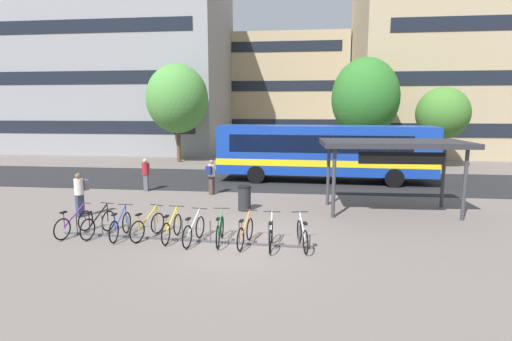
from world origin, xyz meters
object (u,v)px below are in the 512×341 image
(commuter_grey_pack_0, at_px, (80,192))
(commuter_grey_pack_1, at_px, (146,172))
(parked_bicycle_orange_7, at_px, (245,233))
(parked_bicycle_silver_9, at_px, (302,235))
(street_tree_0, at_px, (177,99))
(parked_bicycle_yellow_3, at_px, (148,226))
(parked_bicycle_silver_5, at_px, (194,231))
(parked_bicycle_yellow_4, at_px, (172,228))
(parked_bicycle_white_8, at_px, (271,235))
(trash_bin, at_px, (244,198))
(parked_bicycle_purple_0, at_px, (74,224))
(parked_bicycle_green_6, at_px, (220,231))
(city_bus, at_px, (325,151))
(parked_bicycle_blue_2, at_px, (120,226))
(transit_shelter, at_px, (393,146))
(commuter_navy_pack_2, at_px, (211,175))
(street_tree_2, at_px, (365,98))
(parked_bicycle_black_1, at_px, (98,224))
(street_tree_1, at_px, (443,114))

(commuter_grey_pack_0, relative_size, commuter_grey_pack_1, 1.03)
(parked_bicycle_orange_7, relative_size, parked_bicycle_silver_9, 1.01)
(commuter_grey_pack_0, height_order, street_tree_0, street_tree_0)
(parked_bicycle_yellow_3, xyz_separation_m, parked_bicycle_silver_5, (1.60, -0.28, 0.00))
(parked_bicycle_yellow_4, bearing_deg, parked_bicycle_white_8, -93.88)
(parked_bicycle_silver_5, height_order, trash_bin, trash_bin)
(parked_bicycle_purple_0, xyz_separation_m, parked_bicycle_green_6, (4.92, -0.16, 0.00))
(city_bus, xyz_separation_m, parked_bicycle_green_6, (-3.77, -11.03, -1.39))
(parked_bicycle_blue_2, relative_size, trash_bin, 1.67)
(commuter_grey_pack_1, bearing_deg, parked_bicycle_white_8, 33.15)
(commuter_grey_pack_1, bearing_deg, parked_bicycle_yellow_4, 18.12)
(parked_bicycle_silver_9, distance_m, transit_shelter, 6.22)
(parked_bicycle_purple_0, bearing_deg, commuter_grey_pack_0, 37.72)
(trash_bin, bearing_deg, parked_bicycle_yellow_4, -114.14)
(parked_bicycle_purple_0, height_order, parked_bicycle_silver_9, same)
(parked_bicycle_white_8, xyz_separation_m, commuter_navy_pack_2, (-3.47, 7.04, 0.60))
(commuter_grey_pack_0, bearing_deg, street_tree_2, 170.69)
(parked_bicycle_black_1, xyz_separation_m, commuter_grey_pack_0, (-1.83, 2.09, 0.61))
(street_tree_0, relative_size, street_tree_2, 0.96)
(parked_bicycle_yellow_3, bearing_deg, trash_bin, -17.53)
(parked_bicycle_black_1, bearing_deg, trash_bin, -38.61)
(city_bus, bearing_deg, parked_bicycle_orange_7, -102.80)
(street_tree_1, bearing_deg, parked_bicycle_blue_2, -131.84)
(city_bus, bearing_deg, parked_bicycle_purple_0, -126.60)
(parked_bicycle_purple_0, relative_size, commuter_grey_pack_1, 1.02)
(parked_bicycle_silver_9, distance_m, commuter_grey_pack_0, 8.87)
(commuter_grey_pack_0, xyz_separation_m, street_tree_2, (13.02, 16.35, 3.94))
(parked_bicycle_orange_7, bearing_deg, commuter_navy_pack_2, 28.86)
(parked_bicycle_purple_0, height_order, street_tree_0, street_tree_0)
(city_bus, distance_m, parked_bicycle_yellow_4, 12.26)
(parked_bicycle_purple_0, height_order, parked_bicycle_yellow_3, same)
(transit_shelter, bearing_deg, parked_bicycle_yellow_3, -155.62)
(parked_bicycle_orange_7, bearing_deg, parked_bicycle_yellow_4, 92.54)
(transit_shelter, bearing_deg, parked_bicycle_silver_5, -148.86)
(parked_bicycle_blue_2, height_order, commuter_grey_pack_1, commuter_grey_pack_1)
(parked_bicycle_yellow_3, bearing_deg, parked_bicycle_yellow_4, -79.25)
(parked_bicycle_silver_5, bearing_deg, parked_bicycle_orange_7, -83.50)
(parked_bicycle_purple_0, relative_size, street_tree_1, 0.30)
(transit_shelter, height_order, commuter_grey_pack_1, transit_shelter)
(street_tree_0, bearing_deg, parked_bicycle_orange_7, -66.62)
(city_bus, bearing_deg, parked_bicycle_black_1, -124.09)
(transit_shelter, relative_size, trash_bin, 5.53)
(parked_bicycle_blue_2, distance_m, parked_bicycle_white_8, 4.92)
(parked_bicycle_orange_7, bearing_deg, parked_bicycle_green_6, 89.12)
(trash_bin, distance_m, street_tree_0, 16.74)
(commuter_grey_pack_1, xyz_separation_m, street_tree_1, (17.55, 10.12, 2.86))
(parked_bicycle_purple_0, bearing_deg, commuter_grey_pack_1, 15.65)
(parked_bicycle_green_6, bearing_deg, street_tree_1, -39.76)
(parked_bicycle_silver_5, distance_m, commuter_navy_pack_2, 7.00)
(parked_bicycle_blue_2, height_order, street_tree_2, street_tree_2)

